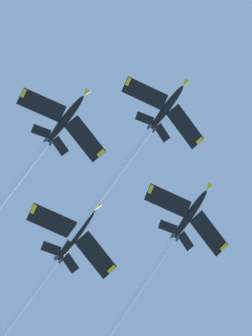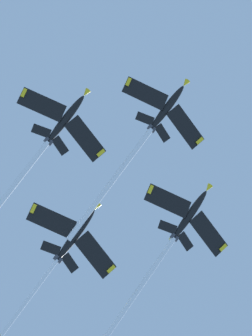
{
  "view_description": "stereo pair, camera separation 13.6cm",
  "coord_description": "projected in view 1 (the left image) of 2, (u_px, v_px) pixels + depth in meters",
  "views": [
    {
      "loc": [
        -10.8,
        -1.1,
        1.75
      ],
      "look_at": [
        15.38,
        2.9,
        144.3
      ],
      "focal_mm": 79.19,
      "sensor_mm": 36.0,
      "label": 1
    },
    {
      "loc": [
        -10.82,
        -0.96,
        1.75
      ],
      "look_at": [
        15.38,
        2.9,
        144.3
      ],
      "focal_mm": 79.19,
      "sensor_mm": 36.0,
      "label": 2
    }
  ],
  "objects": [
    {
      "name": "jet_lead",
      "position": [
        145.0,
        137.0,
        147.09
      ],
      "size": [
        28.19,
        29.59,
        19.72
      ],
      "color": "black"
    },
    {
      "name": "jet_left_wing",
      "position": [
        173.0,
        240.0,
        144.66
      ],
      "size": [
        26.63,
        27.74,
        18.15
      ],
      "color": "black"
    },
    {
      "name": "jet_right_wing",
      "position": [
        43.0,
        148.0,
        140.95
      ],
      "size": [
        28.12,
        29.01,
        19.1
      ],
      "color": "black"
    },
    {
      "name": "jet_slot",
      "position": [
        60.0,
        257.0,
        138.8
      ],
      "size": [
        27.62,
        28.81,
        18.73
      ],
      "color": "black"
    }
  ]
}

